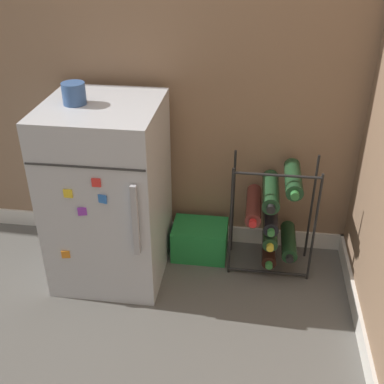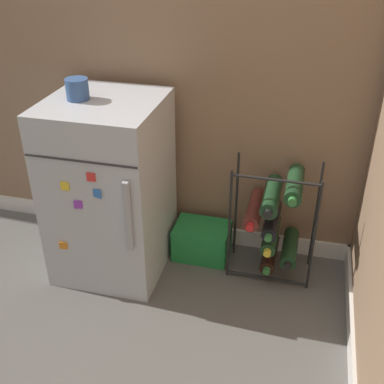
# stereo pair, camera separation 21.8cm
# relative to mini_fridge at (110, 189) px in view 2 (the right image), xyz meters

# --- Properties ---
(ground_plane) EXTENTS (14.00, 14.00, 0.00)m
(ground_plane) POSITION_rel_mini_fridge_xyz_m (0.16, -0.31, -0.42)
(ground_plane) COLOR #56544F
(mini_fridge) EXTENTS (0.49, 0.52, 0.85)m
(mini_fridge) POSITION_rel_mini_fridge_xyz_m (0.00, 0.00, 0.00)
(mini_fridge) COLOR #B7BABF
(mini_fridge) RESTS_ON ground_plane
(wine_rack) EXTENTS (0.39, 0.31, 0.57)m
(wine_rack) POSITION_rel_mini_fridge_xyz_m (0.75, 0.12, -0.12)
(wine_rack) COLOR black
(wine_rack) RESTS_ON ground_plane
(soda_box) EXTENTS (0.27, 0.20, 0.17)m
(soda_box) POSITION_rel_mini_fridge_xyz_m (0.40, 0.16, -0.34)
(soda_box) COLOR #1E7F38
(soda_box) RESTS_ON ground_plane
(fridge_top_cup) EXTENTS (0.09, 0.09, 0.09)m
(fridge_top_cup) POSITION_rel_mini_fridge_xyz_m (-0.10, -0.01, 0.47)
(fridge_top_cup) COLOR #335184
(fridge_top_cup) RESTS_ON mini_fridge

